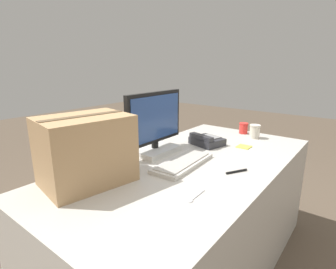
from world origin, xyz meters
TOP-DOWN VIEW (x-y plane):
  - ground_plane at (0.00, 0.00)m, footprint 12.00×12.00m
  - office_desk at (0.00, 0.00)m, footprint 1.80×0.90m
  - monitor at (-0.01, 0.28)m, footprint 0.48×0.21m
  - keyboard at (-0.07, 0.01)m, footprint 0.43×0.19m
  - desk_phone at (0.35, 0.10)m, footprint 0.22×0.24m
  - paper_cup_left at (0.72, -0.10)m, footprint 0.08×0.08m
  - paper_cup_right at (0.80, 0.02)m, footprint 0.07×0.07m
  - spoon at (-0.36, -0.24)m, footprint 0.14×0.02m
  - cardboard_box at (-0.53, 0.25)m, footprint 0.44×0.36m
  - pen_marker at (0.01, -0.27)m, footprint 0.12×0.07m
  - sticky_note_pad at (0.46, -0.13)m, footprint 0.09×0.09m

SIDE VIEW (x-z plane):
  - ground_plane at x=0.00m, z-range 0.00..0.00m
  - office_desk at x=0.00m, z-range 0.00..0.71m
  - spoon at x=-0.36m, z-range 0.71..0.72m
  - sticky_note_pad at x=0.46m, z-range 0.71..0.72m
  - pen_marker at x=0.01m, z-range 0.71..0.73m
  - keyboard at x=-0.07m, z-range 0.71..0.74m
  - desk_phone at x=0.35m, z-range 0.70..0.78m
  - paper_cup_right at x=0.80m, z-range 0.71..0.80m
  - paper_cup_left at x=0.72m, z-range 0.71..0.82m
  - cardboard_box at x=-0.53m, z-range 0.71..1.04m
  - monitor at x=-0.01m, z-range 0.68..1.07m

